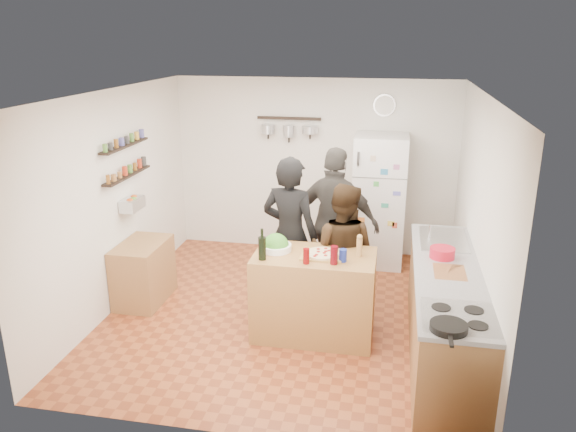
% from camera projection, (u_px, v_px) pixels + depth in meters
% --- Properties ---
extents(room_shell, '(4.20, 4.20, 4.20)m').
position_uv_depth(room_shell, '(293.00, 200.00, 6.45)').
color(room_shell, brown).
rests_on(room_shell, ground).
extents(prep_island, '(1.25, 0.72, 0.91)m').
position_uv_depth(prep_island, '(314.00, 295.00, 5.90)').
color(prep_island, '#A2743B').
rests_on(prep_island, floor).
extents(pizza_board, '(0.42, 0.34, 0.02)m').
position_uv_depth(pizza_board, '(322.00, 255.00, 5.72)').
color(pizza_board, olive).
rests_on(pizza_board, prep_island).
extents(pizza, '(0.34, 0.34, 0.02)m').
position_uv_depth(pizza, '(322.00, 253.00, 5.72)').
color(pizza, '#D5B98C').
rests_on(pizza, pizza_board).
extents(salad_bowl, '(0.33, 0.33, 0.07)m').
position_uv_depth(salad_bowl, '(276.00, 247.00, 5.87)').
color(salad_bowl, white).
rests_on(salad_bowl, prep_island).
extents(wine_bottle, '(0.08, 0.08, 0.24)m').
position_uv_depth(wine_bottle, '(262.00, 248.00, 5.61)').
color(wine_bottle, black).
rests_on(wine_bottle, prep_island).
extents(wine_glass_near, '(0.06, 0.06, 0.16)m').
position_uv_depth(wine_glass_near, '(306.00, 256.00, 5.52)').
color(wine_glass_near, '#620809').
rests_on(wine_glass_near, prep_island).
extents(wine_glass_far, '(0.08, 0.08, 0.19)m').
position_uv_depth(wine_glass_far, '(334.00, 255.00, 5.51)').
color(wine_glass_far, '#4E060D').
rests_on(wine_glass_far, prep_island).
extents(pepper_mill, '(0.06, 0.06, 0.19)m').
position_uv_depth(pepper_mill, '(359.00, 248.00, 5.70)').
color(pepper_mill, '#A67B46').
rests_on(pepper_mill, prep_island).
extents(salt_canister, '(0.08, 0.08, 0.13)m').
position_uv_depth(salt_canister, '(343.00, 255.00, 5.58)').
color(salt_canister, navy).
rests_on(salt_canister, prep_island).
extents(person_left, '(0.74, 0.57, 1.82)m').
position_uv_depth(person_left, '(290.00, 235.00, 6.33)').
color(person_left, black).
rests_on(person_left, floor).
extents(person_center, '(0.86, 0.73, 1.56)m').
position_uv_depth(person_center, '(342.00, 252.00, 6.20)').
color(person_center, black).
rests_on(person_center, floor).
extents(person_back, '(1.15, 0.69, 1.83)m').
position_uv_depth(person_back, '(335.00, 223.00, 6.69)').
color(person_back, '#2F2D2A').
rests_on(person_back, floor).
extents(counter_run, '(0.63, 2.63, 0.90)m').
position_uv_depth(counter_run, '(445.00, 314.00, 5.52)').
color(counter_run, '#9E7042').
rests_on(counter_run, floor).
extents(stove_top, '(0.60, 0.62, 0.02)m').
position_uv_depth(stove_top, '(459.00, 318.00, 4.49)').
color(stove_top, white).
rests_on(stove_top, counter_run).
extents(skillet, '(0.29, 0.29, 0.06)m').
position_uv_depth(skillet, '(449.00, 327.00, 4.27)').
color(skillet, black).
rests_on(skillet, stove_top).
extents(sink, '(0.50, 0.80, 0.03)m').
position_uv_depth(sink, '(443.00, 240.00, 6.17)').
color(sink, silver).
rests_on(sink, counter_run).
extents(cutting_board, '(0.30, 0.40, 0.02)m').
position_uv_depth(cutting_board, '(450.00, 273.00, 5.33)').
color(cutting_board, '#9B6238').
rests_on(cutting_board, counter_run).
extents(red_bowl, '(0.25, 0.25, 0.10)m').
position_uv_depth(red_bowl, '(442.00, 253.00, 5.65)').
color(red_bowl, red).
rests_on(red_bowl, counter_run).
extents(fridge, '(0.70, 0.68, 1.80)m').
position_uv_depth(fridge, '(379.00, 201.00, 7.66)').
color(fridge, white).
rests_on(fridge, floor).
extents(wall_clock, '(0.30, 0.03, 0.30)m').
position_uv_depth(wall_clock, '(384.00, 105.00, 7.58)').
color(wall_clock, silver).
rests_on(wall_clock, back_wall).
extents(spice_shelf_lower, '(0.12, 1.00, 0.02)m').
position_uv_depth(spice_shelf_lower, '(127.00, 175.00, 6.54)').
color(spice_shelf_lower, black).
rests_on(spice_shelf_lower, left_wall).
extents(spice_shelf_upper, '(0.12, 1.00, 0.02)m').
position_uv_depth(spice_shelf_upper, '(125.00, 146.00, 6.43)').
color(spice_shelf_upper, black).
rests_on(spice_shelf_upper, left_wall).
extents(produce_basket, '(0.18, 0.35, 0.14)m').
position_uv_depth(produce_basket, '(132.00, 204.00, 6.64)').
color(produce_basket, silver).
rests_on(produce_basket, left_wall).
extents(side_table, '(0.50, 0.80, 0.73)m').
position_uv_depth(side_table, '(143.00, 272.00, 6.69)').
color(side_table, '#AD7F48').
rests_on(side_table, floor).
extents(pot_rack, '(0.90, 0.04, 0.04)m').
position_uv_depth(pot_rack, '(289.00, 118.00, 7.80)').
color(pot_rack, black).
rests_on(pot_rack, back_wall).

